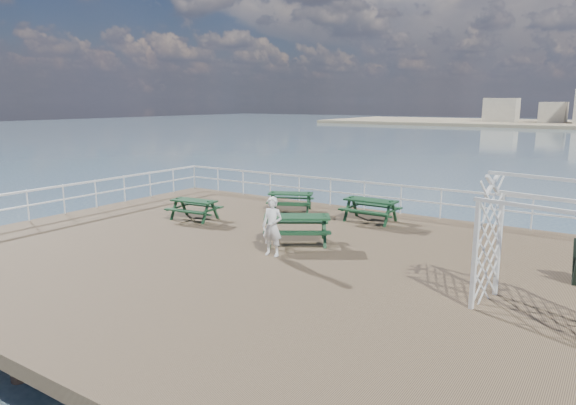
% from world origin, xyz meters
% --- Properties ---
extents(ground, '(18.00, 14.00, 0.30)m').
position_xyz_m(ground, '(0.00, 0.00, -0.15)').
color(ground, brown).
rests_on(ground, ground).
extents(railing, '(17.77, 13.76, 1.10)m').
position_xyz_m(railing, '(-0.07, 2.57, 0.87)').
color(railing, silver).
rests_on(railing, ground).
extents(picnic_table_a, '(2.05, 1.89, 0.80)m').
position_xyz_m(picnic_table_a, '(-2.17, 5.00, 0.51)').
color(picnic_table_a, '#13361B').
rests_on(picnic_table_a, ground).
extents(picnic_table_b, '(1.79, 1.44, 0.87)m').
position_xyz_m(picnic_table_b, '(1.05, 5.12, 0.56)').
color(picnic_table_b, '#13361B').
rests_on(picnic_table_b, ground).
extents(picnic_table_c, '(2.43, 2.32, 0.93)m').
position_xyz_m(picnic_table_c, '(0.40, 1.40, 0.59)').
color(picnic_table_c, '#13361B').
rests_on(picnic_table_c, ground).
extents(picnic_table_d, '(1.76, 1.48, 0.79)m').
position_xyz_m(picnic_table_d, '(-4.25, 1.99, 0.50)').
color(picnic_table_d, '#13361B').
rests_on(picnic_table_d, ground).
extents(trellis_arbor, '(2.39, 1.61, 2.73)m').
position_xyz_m(trellis_arbor, '(7.03, -0.45, 1.21)').
color(trellis_arbor, silver).
rests_on(trellis_arbor, ground).
extents(person, '(0.61, 0.43, 1.61)m').
position_xyz_m(person, '(0.52, -0.02, 0.80)').
color(person, white).
rests_on(person, ground).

